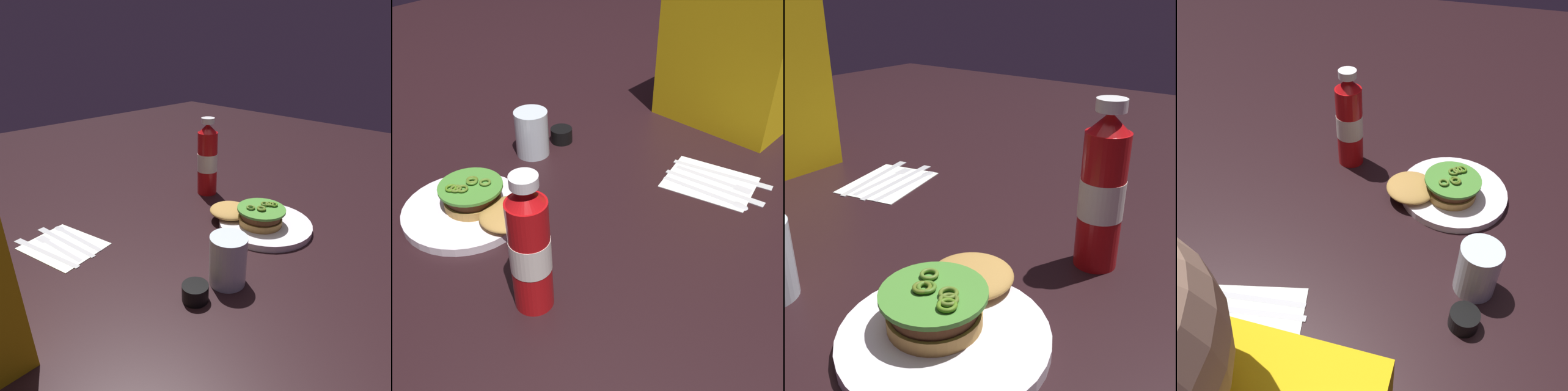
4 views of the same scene
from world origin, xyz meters
The scene contains 12 objects.
ground_plane centered at (0.00, 0.00, 0.00)m, with size 3.00×3.00×0.00m, color black.
dinner_plate centered at (-0.10, -0.16, 0.01)m, with size 0.25×0.25×0.02m, color white.
burger_sandwich centered at (-0.07, -0.14, 0.04)m, with size 0.21×0.14×0.05m.
ketchup_bottle centered at (0.16, -0.22, 0.11)m, with size 0.06×0.06×0.25m.
water_glass centered at (-0.18, 0.09, 0.05)m, with size 0.08×0.08×0.11m, color silver.
condiment_cup centered at (-0.17, 0.17, 0.02)m, with size 0.05×0.05×0.03m, color black.
napkin centered at (0.20, 0.26, 0.00)m, with size 0.18×0.14×0.00m, color white.
spoon_utensil centered at (0.24, 0.22, 0.00)m, with size 0.19×0.04×0.00m.
butter_knife centered at (0.23, 0.25, 0.00)m, with size 0.22×0.05×0.00m.
fork_utensil centered at (0.21, 0.28, 0.00)m, with size 0.17×0.04×0.00m.
steak_knife centered at (0.21, 0.31, 0.00)m, with size 0.22×0.07×0.00m.
diner_person centered at (0.06, 0.54, 0.24)m, with size 0.32×0.18×0.54m.
Camera 2 is at (0.60, -0.57, 0.62)m, focal length 45.72 mm.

